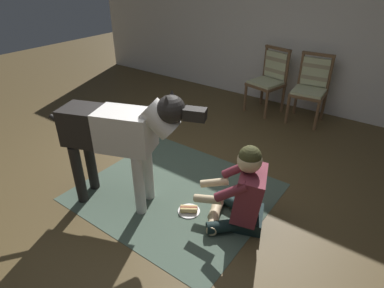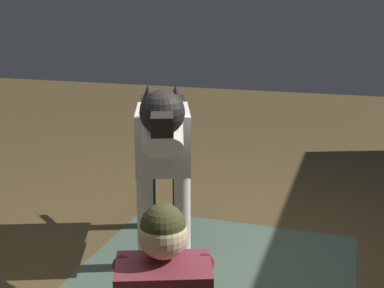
% 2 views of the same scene
% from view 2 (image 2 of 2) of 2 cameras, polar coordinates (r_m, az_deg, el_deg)
% --- Properties ---
extents(ground_plane, '(14.27, 14.27, 0.00)m').
position_cam_2_polar(ground_plane, '(3.29, -1.36, -13.99)').
color(ground_plane, brown).
extents(area_rug, '(1.85, 1.66, 0.01)m').
position_cam_2_polar(area_rug, '(3.17, 1.90, -15.14)').
color(area_rug, '#455748').
rests_on(area_rug, ground).
extents(large_dog, '(1.43, 0.66, 1.20)m').
position_cam_2_polar(large_dog, '(3.26, -3.20, 0.29)').
color(large_dog, silver).
rests_on(large_dog, ground).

